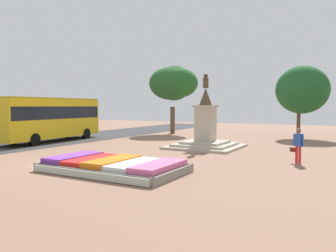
# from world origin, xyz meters

# --- Properties ---
(ground_plane) EXTENTS (82.38, 82.38, 0.00)m
(ground_plane) POSITION_xyz_m (0.00, 0.00, 0.00)
(ground_plane) COLOR #8C6651
(flower_planter) EXTENTS (6.15, 3.38, 0.56)m
(flower_planter) POSITION_xyz_m (3.00, -0.57, 0.26)
(flower_planter) COLOR #38281C
(flower_planter) RESTS_ON ground_plane
(statue_monument) EXTENTS (4.59, 4.59, 5.03)m
(statue_monument) POSITION_xyz_m (3.35, 9.03, 0.98)
(statue_monument) COLOR #B3A995
(statue_monument) RESTS_ON ground_plane
(city_bus) EXTENTS (3.10, 9.73, 3.48)m
(city_bus) POSITION_xyz_m (-9.05, 6.63, 1.99)
(city_bus) COLOR gold
(city_bus) RESTS_ON ground_plane
(pedestrian_with_handbag) EXTENTS (0.68, 0.44, 1.74)m
(pedestrian_with_handbag) POSITION_xyz_m (9.72, 5.53, 0.98)
(pedestrian_with_handbag) COLOR red
(pedestrian_with_handbag) RESTS_ON ground_plane
(park_tree_behind_statue) EXTENTS (5.15, 4.78, 7.04)m
(park_tree_behind_statue) POSITION_xyz_m (-4.08, 18.49, 5.19)
(park_tree_behind_statue) COLOR brown
(park_tree_behind_statue) RESTS_ON ground_plane
(park_tree_far_right) EXTENTS (4.59, 4.38, 6.41)m
(park_tree_far_right) POSITION_xyz_m (8.11, 19.89, 4.38)
(park_tree_far_right) COLOR brown
(park_tree_far_right) RESTS_ON ground_plane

